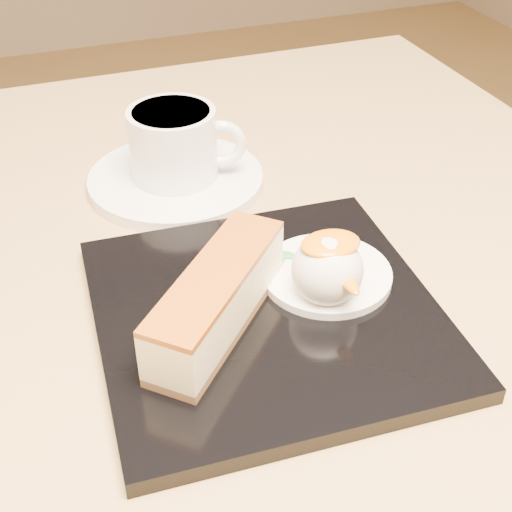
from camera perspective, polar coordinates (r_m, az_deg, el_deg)
name	(u,v)px	position (r m, az deg, el deg)	size (l,w,h in m)	color
table	(195,429)	(0.62, -4.93, -13.61)	(0.80, 0.80, 0.72)	black
dessert_plate	(266,314)	(0.47, 0.84, -4.67)	(0.22, 0.22, 0.01)	black
cheesecake	(217,299)	(0.44, -3.13, -3.43)	(0.12, 0.12, 0.04)	brown
cream_smear	(326,274)	(0.49, 5.65, -1.45)	(0.09, 0.09, 0.01)	white
ice_cream_scoop	(327,270)	(0.46, 5.72, -1.11)	(0.05, 0.05, 0.05)	white
mango_sauce	(331,244)	(0.45, 5.99, 0.98)	(0.04, 0.03, 0.01)	orange
mint_sprig	(274,258)	(0.50, 1.44, -0.19)	(0.03, 0.02, 0.00)	green
saucer	(176,180)	(0.62, -6.42, 6.07)	(0.15, 0.15, 0.01)	white
coffee_cup	(175,142)	(0.60, -6.47, 9.01)	(0.10, 0.07, 0.06)	white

